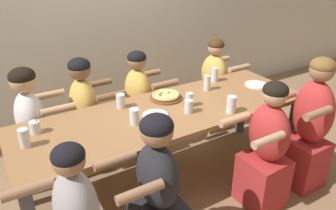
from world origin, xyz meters
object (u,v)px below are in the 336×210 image
(diner_far_left, at_px, (34,132))
(diner_near_right, at_px, (309,130))
(pizza_board_main, at_px, (166,96))
(diner_far_center, at_px, (139,107))
(drinking_glass_g, at_px, (231,104))
(drinking_glass_f, at_px, (135,118))
(diner_near_midright, at_px, (266,152))
(diner_far_midleft, at_px, (86,119))
(drinking_glass_a, at_px, (189,107))
(diner_far_right, at_px, (214,89))
(empty_plate_b, at_px, (256,85))
(drinking_glass_b, at_px, (215,75))
(cocktail_glass_blue, at_px, (35,128))
(drinking_glass_c, at_px, (189,101))
(empty_plate_a, at_px, (155,115))
(drinking_glass_e, at_px, (121,101))
(drinking_glass_h, at_px, (207,83))
(diner_near_midleft, at_px, (157,196))
(drinking_glass_d, at_px, (24,139))

(diner_far_left, height_order, diner_near_right, diner_near_right)
(pizza_board_main, bearing_deg, diner_far_center, 98.81)
(drinking_glass_g, bearing_deg, drinking_glass_f, 163.24)
(diner_near_midright, bearing_deg, diner_far_midleft, 39.43)
(drinking_glass_g, bearing_deg, diner_far_center, 112.41)
(drinking_glass_g, height_order, diner_near_midright, diner_near_midright)
(drinking_glass_a, relative_size, diner_far_left, 0.10)
(drinking_glass_f, height_order, diner_far_right, diner_far_right)
(empty_plate_b, height_order, diner_far_left, diner_far_left)
(pizza_board_main, relative_size, drinking_glass_b, 2.04)
(cocktail_glass_blue, xyz_separation_m, diner_near_midright, (1.54, -0.82, -0.28))
(drinking_glass_a, distance_m, drinking_glass_g, 0.35)
(drinking_glass_c, relative_size, diner_near_right, 0.10)
(diner_far_left, bearing_deg, empty_plate_a, 52.09)
(empty_plate_b, bearing_deg, drinking_glass_e, 169.86)
(drinking_glass_c, bearing_deg, diner_far_right, 38.98)
(cocktail_glass_blue, bearing_deg, diner_near_midright, -28.16)
(diner_far_midleft, bearing_deg, drinking_glass_g, 45.37)
(empty_plate_b, height_order, diner_far_center, diner_far_center)
(diner_far_midleft, xyz_separation_m, diner_near_right, (1.55, -1.26, 0.04))
(drinking_glass_h, distance_m, diner_far_left, 1.62)
(cocktail_glass_blue, xyz_separation_m, drinking_glass_f, (0.68, -0.26, 0.02))
(pizza_board_main, height_order, drinking_glass_c, drinking_glass_c)
(cocktail_glass_blue, bearing_deg, drinking_glass_b, 4.10)
(drinking_glass_g, bearing_deg, diner_near_midleft, -159.44)
(drinking_glass_f, relative_size, diner_near_right, 0.11)
(cocktail_glass_blue, relative_size, drinking_glass_a, 1.05)
(drinking_glass_b, height_order, diner_far_center, diner_far_center)
(drinking_glass_a, relative_size, drinking_glass_d, 0.82)
(drinking_glass_c, height_order, drinking_glass_g, drinking_glass_g)
(drinking_glass_d, bearing_deg, diner_far_right, 15.64)
(empty_plate_a, distance_m, empty_plate_b, 1.17)
(drinking_glass_f, bearing_deg, drinking_glass_h, 15.50)
(drinking_glass_b, relative_size, drinking_glass_c, 1.16)
(drinking_glass_f, distance_m, diner_far_center, 0.85)
(empty_plate_a, distance_m, diner_far_center, 0.73)
(drinking_glass_e, distance_m, diner_far_right, 1.41)
(drinking_glass_h, bearing_deg, diner_near_midright, -91.39)
(drinking_glass_a, relative_size, drinking_glass_b, 0.78)
(diner_near_midright, relative_size, diner_far_center, 1.01)
(diner_far_right, bearing_deg, diner_near_midright, -20.99)
(cocktail_glass_blue, bearing_deg, diner_far_left, 85.92)
(cocktail_glass_blue, bearing_deg, empty_plate_b, -4.92)
(pizza_board_main, relative_size, drinking_glass_f, 2.25)
(drinking_glass_g, bearing_deg, pizza_board_main, 122.07)
(drinking_glass_e, bearing_deg, diner_far_center, 46.87)
(drinking_glass_h, bearing_deg, drinking_glass_g, -103.88)
(drinking_glass_h, bearing_deg, drinking_glass_c, -149.72)
(drinking_glass_b, distance_m, diner_far_right, 0.52)
(empty_plate_b, distance_m, drinking_glass_b, 0.42)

